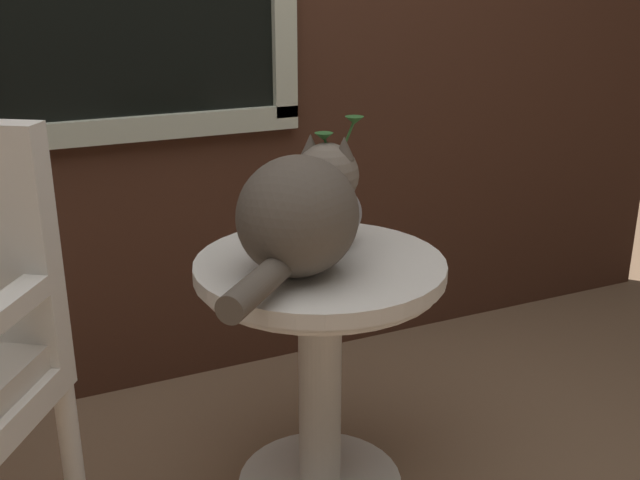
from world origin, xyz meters
TOP-DOWN VIEW (x-y plane):
  - wicker_side_table at (0.23, 0.16)m, footprint 0.58×0.58m
  - cat at (0.17, 0.12)m, footprint 0.46×0.46m
  - pewter_vase_with_ivy at (0.31, 0.25)m, footprint 0.13×0.13m

SIDE VIEW (x-z plane):
  - wicker_side_table at x=0.23m, z-range 0.13..0.76m
  - pewter_vase_with_ivy at x=0.31m, z-range 0.57..0.88m
  - cat at x=0.17m, z-range 0.63..0.90m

